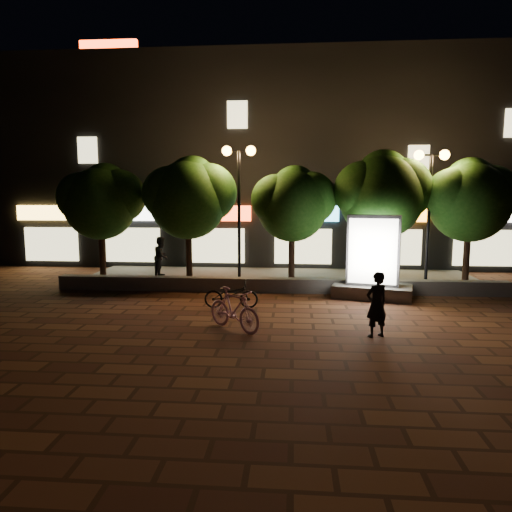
# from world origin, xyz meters

# --- Properties ---
(ground) EXTENTS (80.00, 80.00, 0.00)m
(ground) POSITION_xyz_m (0.00, 0.00, 0.00)
(ground) COLOR brown
(ground) RESTS_ON ground
(retaining_wall) EXTENTS (16.00, 0.45, 0.50)m
(retaining_wall) POSITION_xyz_m (0.00, 4.00, 0.25)
(retaining_wall) COLOR slate
(retaining_wall) RESTS_ON ground
(sidewalk) EXTENTS (16.00, 5.00, 0.08)m
(sidewalk) POSITION_xyz_m (0.00, 6.50, 0.04)
(sidewalk) COLOR slate
(sidewalk) RESTS_ON ground
(building_block) EXTENTS (28.00, 8.12, 11.30)m
(building_block) POSITION_xyz_m (-0.01, 12.99, 5.00)
(building_block) COLOR black
(building_block) RESTS_ON ground
(tree_far_left) EXTENTS (3.36, 2.80, 4.63)m
(tree_far_left) POSITION_xyz_m (-6.95, 5.46, 3.29)
(tree_far_left) COLOR black
(tree_far_left) RESTS_ON sidewalk
(tree_left) EXTENTS (3.60, 3.00, 4.89)m
(tree_left) POSITION_xyz_m (-3.45, 5.46, 3.44)
(tree_left) COLOR black
(tree_left) RESTS_ON sidewalk
(tree_mid) EXTENTS (3.24, 2.70, 4.50)m
(tree_mid) POSITION_xyz_m (0.55, 5.46, 3.22)
(tree_mid) COLOR black
(tree_mid) RESTS_ON sidewalk
(tree_right) EXTENTS (3.72, 3.10, 5.07)m
(tree_right) POSITION_xyz_m (3.86, 5.46, 3.57)
(tree_right) COLOR black
(tree_right) RESTS_ON sidewalk
(tree_far_right) EXTENTS (3.48, 2.90, 4.76)m
(tree_far_right) POSITION_xyz_m (7.05, 5.46, 3.37)
(tree_far_right) COLOR black
(tree_far_right) RESTS_ON sidewalk
(street_lamp_left) EXTENTS (1.26, 0.36, 5.18)m
(street_lamp_left) POSITION_xyz_m (-1.50, 5.20, 4.03)
(street_lamp_left) COLOR black
(street_lamp_left) RESTS_ON sidewalk
(street_lamp_right) EXTENTS (1.26, 0.36, 4.98)m
(street_lamp_right) POSITION_xyz_m (5.50, 5.20, 3.89)
(street_lamp_right) COLOR black
(street_lamp_right) RESTS_ON sidewalk
(ad_kiosk) EXTENTS (2.82, 1.89, 2.80)m
(ad_kiosk) POSITION_xyz_m (3.24, 3.37, 1.13)
(ad_kiosk) COLOR slate
(ad_kiosk) RESTS_ON ground
(scooter_pink) EXTENTS (1.73, 1.58, 1.10)m
(scooter_pink) POSITION_xyz_m (-0.94, -0.77, 0.55)
(scooter_pink) COLOR pink
(scooter_pink) RESTS_ON ground
(rider) EXTENTS (0.70, 0.61, 1.62)m
(rider) POSITION_xyz_m (2.60, -1.05, 0.81)
(rider) COLOR black
(rider) RESTS_ON ground
(scooter_parked) EXTENTS (1.68, 0.68, 0.87)m
(scooter_parked) POSITION_xyz_m (-1.33, 1.55, 0.43)
(scooter_parked) COLOR black
(scooter_parked) RESTS_ON ground
(pedestrian) EXTENTS (0.69, 0.85, 1.66)m
(pedestrian) POSITION_xyz_m (-4.91, 6.46, 0.91)
(pedestrian) COLOR black
(pedestrian) RESTS_ON sidewalk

